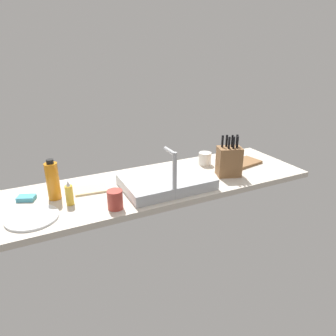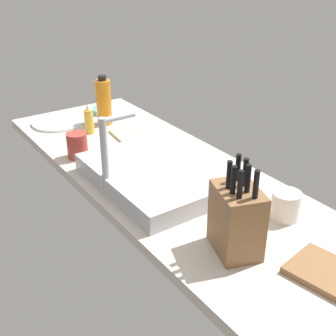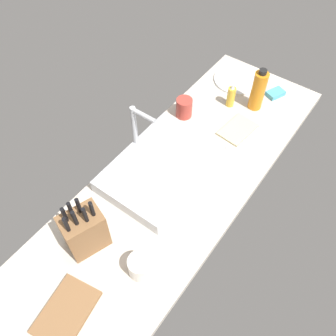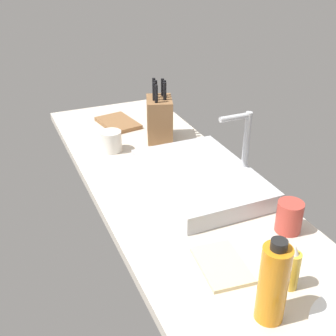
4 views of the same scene
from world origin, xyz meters
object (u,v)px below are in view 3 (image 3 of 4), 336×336
Objects in this scene: knife_block at (84,231)px; water_bottle at (258,90)px; sink_basin at (161,167)px; cutting_board at (66,312)px; dish_sponge at (275,93)px; soap_bottle at (231,96)px; faucet at (137,128)px; ceramic_cup at (140,266)px; coffee_mug at (184,108)px; dinner_plate at (237,80)px; dish_towel at (238,130)px.

knife_block is 105.73cm from water_bottle.
sink_basin reaches higher than cutting_board.
soap_bottle is at bearing 143.06° from dish_sponge.
faucet is 64.76cm from water_bottle.
faucet reaches higher than ceramic_cup.
dish_sponge reaches higher than cutting_board.
faucet reaches higher than soap_bottle.
knife_block is 2.92× the size of dish_sponge.
cutting_board is (-69.74, -25.20, -14.61)cm from faucet.
soap_bottle is at bearing -2.50° from sink_basin.
knife_block is 1.20× the size of cutting_board.
coffee_mug is at bearing -5.07° from faucet.
faucet is 3.06× the size of ceramic_cup.
dinner_plate is (117.44, 2.28, -9.22)cm from knife_block.
faucet is 80.74cm from dish_sponge.
coffee_mug is (-26.36, 25.38, -5.58)cm from water_bottle.
soap_bottle is (54.89, -2.39, 2.71)cm from sink_basin.
cutting_board reaches higher than dinner_plate.
dish_sponge is (1.46, -22.03, 0.60)cm from dinner_plate.
cutting_board is 1.62× the size of soap_bottle.
sink_basin is at bearing 167.86° from water_bottle.
cutting_board is 108.19cm from dish_towel.
coffee_mug reaches higher than ceramic_cup.
dish_towel is 28.00cm from coffee_mug.
water_bottle is (61.20, -13.17, 7.45)cm from sink_basin.
sink_basin is 45.64cm from ceramic_cup.
water_bottle is 1.24× the size of dish_towel.
sink_basin is 44.04cm from dish_towel.
dish_sponge is (115.85, 3.35, -3.17)cm from ceramic_cup.
ceramic_cup is at bearing -167.49° from dinner_plate.
dish_sponge is (118.90, -19.75, -8.62)cm from knife_block.
knife_block is at bearing -172.49° from coffee_mug.
dish_towel is (38.35, -29.67, -14.91)cm from faucet.
ceramic_cup is at bearing -140.21° from faucet.
sink_basin is at bearing 160.55° from dish_towel.
knife_block reaches higher than ceramic_cup.
cutting_board is 2.50× the size of ceramic_cup.
faucet is at bearing 142.27° from dish_towel.
cutting_board is at bearing -160.13° from faucet.
water_bottle reaches higher than sink_basin.
cutting_board is at bearing -167.56° from coffee_mug.
faucet is 1.23× the size of cutting_board.
sink_basin is 5.82× the size of ceramic_cup.
water_bottle is 2.27× the size of coffee_mug.
coffee_mug reaches higher than cutting_board.
dinner_plate is at bearing -11.60° from coffee_mug.
dinner_plate is at bearing 20.29° from knife_block.
water_bottle reaches higher than dish_towel.
dish_sponge is at bearing 1.66° from ceramic_cup.
sink_basin is 2.05× the size of dinner_plate.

